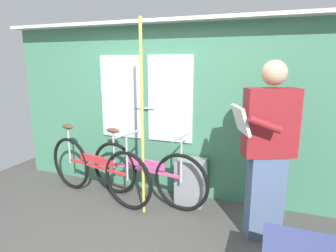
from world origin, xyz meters
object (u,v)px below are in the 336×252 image
object	(u,v)px
bicycle_near_door	(96,169)
trash_bin_by_wall	(191,181)
bicycle_leaning_behind	(145,173)
handrail_pole	(142,121)
passenger_reading_newspaper	(267,149)

from	to	relation	value
bicycle_near_door	trash_bin_by_wall	distance (m)	1.22
bicycle_leaning_behind	handrail_pole	bearing A→B (deg)	-60.90
bicycle_near_door	bicycle_leaning_behind	world-z (taller)	bicycle_near_door
handrail_pole	trash_bin_by_wall	bearing A→B (deg)	44.05
passenger_reading_newspaper	handrail_pole	xyz separation A→B (m)	(-1.32, 0.03, 0.17)
handrail_pole	bicycle_near_door	bearing A→B (deg)	169.64
passenger_reading_newspaper	handrail_pole	world-z (taller)	handrail_pole
bicycle_near_door	trash_bin_by_wall	xyz separation A→B (m)	(1.17, 0.30, -0.11)
passenger_reading_newspaper	bicycle_leaning_behind	bearing A→B (deg)	-34.68
bicycle_leaning_behind	passenger_reading_newspaper	distance (m)	1.55
bicycle_leaning_behind	passenger_reading_newspaper	size ratio (longest dim) A/B	0.96
passenger_reading_newspaper	trash_bin_by_wall	distance (m)	1.18
bicycle_leaning_behind	bicycle_near_door	bearing A→B (deg)	-160.24
trash_bin_by_wall	bicycle_leaning_behind	bearing A→B (deg)	-162.24
bicycle_near_door	passenger_reading_newspaper	bearing A→B (deg)	9.00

